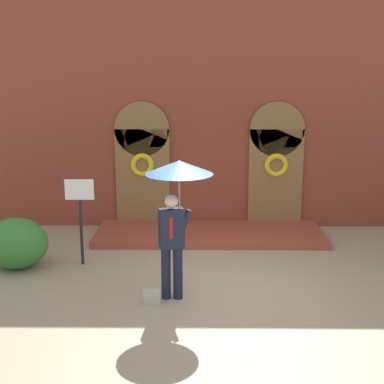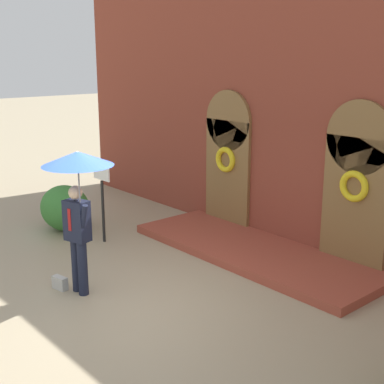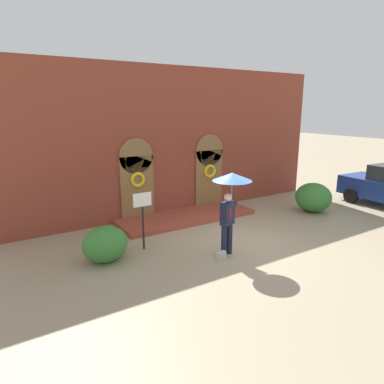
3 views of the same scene
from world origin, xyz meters
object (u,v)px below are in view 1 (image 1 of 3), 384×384
at_px(sign_post, 80,207).
at_px(shrub_left, 16,243).
at_px(person_with_umbrella, 177,188).
at_px(handbag, 152,297).

height_order(sign_post, shrub_left, sign_post).
relative_size(sign_post, shrub_left, 1.39).
xyz_separation_m(person_with_umbrella, sign_post, (-1.95, 1.60, -0.75)).
bearing_deg(sign_post, handbag, -49.72).
xyz_separation_m(sign_post, shrub_left, (-1.23, -0.22, -0.66)).
bearing_deg(shrub_left, handbag, -29.79).
distance_m(person_with_umbrella, sign_post, 2.63).
distance_m(person_with_umbrella, shrub_left, 3.74).
xyz_separation_m(handbag, shrub_left, (-2.75, 1.57, 0.39)).
distance_m(person_with_umbrella, handbag, 1.86).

